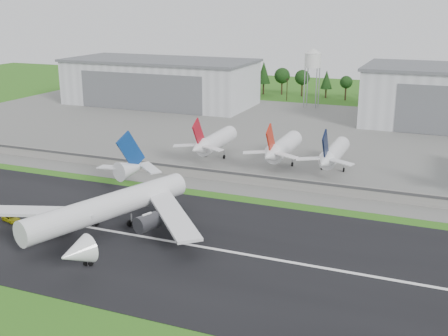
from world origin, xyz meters
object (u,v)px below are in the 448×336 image
at_px(main_airliner, 108,212).
at_px(parked_jet_red_b, 281,148).
at_px(parked_jet_red_a, 213,142).
at_px(ground_vehicle, 11,219).
at_px(parked_jet_navy, 333,154).

height_order(main_airliner, parked_jet_red_b, main_airliner).
xyz_separation_m(main_airliner, parked_jet_red_a, (-2.65, 66.96, 1.17)).
height_order(ground_vehicle, parked_jet_red_b, parked_jet_red_b).
bearing_deg(parked_jet_red_b, ground_vehicle, -123.51).
relative_size(main_airliner, parked_jet_red_a, 1.84).
relative_size(main_airliner, parked_jet_red_b, 1.84).
distance_m(main_airliner, ground_vehicle, 26.12).
height_order(main_airliner, ground_vehicle, main_airliner).
distance_m(ground_vehicle, parked_jet_red_a, 74.42).
xyz_separation_m(main_airliner, parked_jet_navy, (37.89, 66.92, 0.99)).
bearing_deg(parked_jet_red_b, parked_jet_red_a, -179.96).
bearing_deg(ground_vehicle, parked_jet_navy, -26.45).
relative_size(ground_vehicle, parked_jet_red_b, 0.17).
bearing_deg(main_airliner, parked_jet_red_a, -68.27).
height_order(main_airliner, parked_jet_navy, main_airliner).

